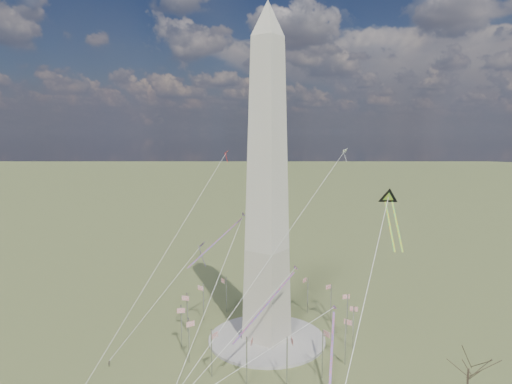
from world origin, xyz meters
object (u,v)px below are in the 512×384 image
Objects in this scene: washington_monument at (267,186)px; tree_near at (469,365)px; person_west at (109,363)px; kite_delta_black at (389,201)px.

washington_monument is 5.79× the size of tree_near.
person_west is 0.09× the size of kite_delta_black.
washington_monument is 34.96m from kite_delta_black.
kite_delta_black is (58.54, 51.83, 43.80)m from person_west.
kite_delta_black is at bearing 23.21° from washington_monument.
kite_delta_black reaches higher than person_west.
washington_monument reaches higher than person_west.
person_west is 89.62m from kite_delta_black.
washington_monument is 5.80× the size of kite_delta_black.
tree_near reaches higher than person_west.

